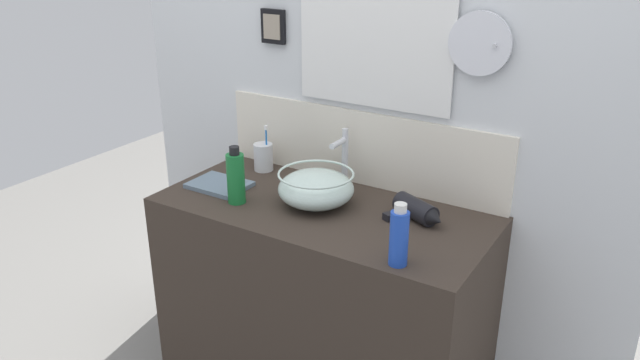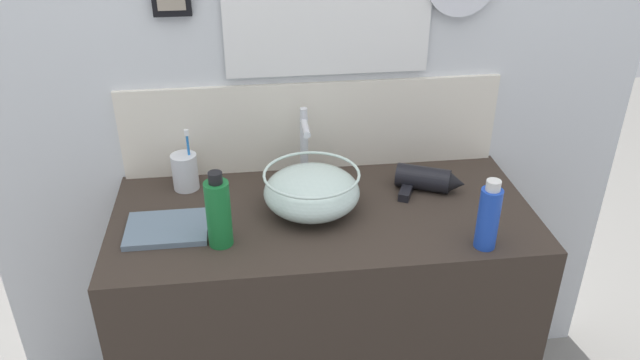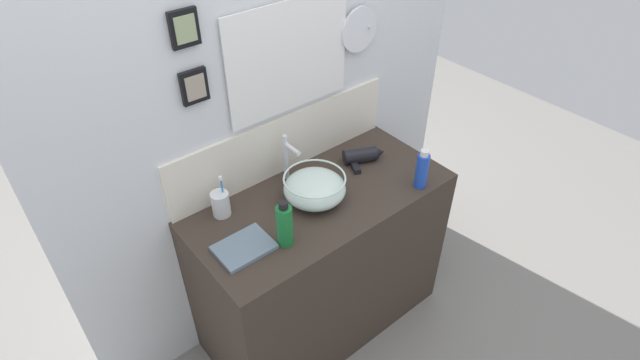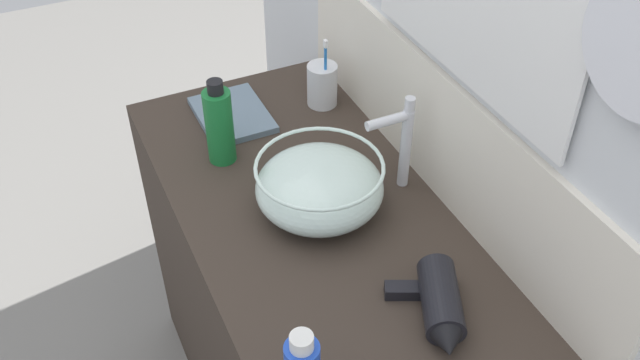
{
  "view_description": "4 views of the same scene",
  "coord_description": "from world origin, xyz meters",
  "px_view_note": "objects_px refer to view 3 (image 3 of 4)",
  "views": [
    {
      "loc": [
        1.01,
        -1.64,
        1.73
      ],
      "look_at": [
        -0.01,
        0.0,
        0.93
      ],
      "focal_mm": 35.0,
      "sensor_mm": 36.0,
      "label": 1
    },
    {
      "loc": [
        -0.19,
        -1.43,
        1.75
      ],
      "look_at": [
        -0.01,
        0.0,
        0.93
      ],
      "focal_mm": 35.0,
      "sensor_mm": 36.0,
      "label": 2
    },
    {
      "loc": [
        -1.03,
        -1.24,
        2.21
      ],
      "look_at": [
        -0.01,
        0.0,
        0.93
      ],
      "focal_mm": 28.0,
      "sensor_mm": 36.0,
      "label": 3
    },
    {
      "loc": [
        0.95,
        -0.45,
        1.84
      ],
      "look_at": [
        -0.01,
        0.0,
        0.93
      ],
      "focal_mm": 40.0,
      "sensor_mm": 36.0,
      "label": 4
    }
  ],
  "objects_px": {
    "glass_bowl_sink": "(315,188)",
    "hair_drier": "(363,155)",
    "toothbrush_cup": "(221,204)",
    "faucet": "(287,156)",
    "spray_bottle": "(285,225)",
    "hand_towel": "(244,247)",
    "lotion_bottle": "(422,170)"
  },
  "relations": [
    {
      "from": "glass_bowl_sink",
      "to": "hair_drier",
      "type": "height_order",
      "value": "glass_bowl_sink"
    },
    {
      "from": "hair_drier",
      "to": "toothbrush_cup",
      "type": "bearing_deg",
      "value": 171.96
    },
    {
      "from": "glass_bowl_sink",
      "to": "faucet",
      "type": "bearing_deg",
      "value": 90.0
    },
    {
      "from": "hair_drier",
      "to": "spray_bottle",
      "type": "distance_m",
      "value": 0.62
    },
    {
      "from": "toothbrush_cup",
      "to": "hair_drier",
      "type": "bearing_deg",
      "value": -8.04
    },
    {
      "from": "hair_drier",
      "to": "hand_towel",
      "type": "bearing_deg",
      "value": -170.25
    },
    {
      "from": "lotion_bottle",
      "to": "hand_towel",
      "type": "xyz_separation_m",
      "value": [
        -0.8,
        0.17,
        -0.08
      ]
    },
    {
      "from": "lotion_bottle",
      "to": "hand_towel",
      "type": "relative_size",
      "value": 0.9
    },
    {
      "from": "glass_bowl_sink",
      "to": "hand_towel",
      "type": "distance_m",
      "value": 0.39
    },
    {
      "from": "hair_drier",
      "to": "spray_bottle",
      "type": "xyz_separation_m",
      "value": [
        -0.59,
        -0.2,
        0.06
      ]
    },
    {
      "from": "lotion_bottle",
      "to": "spray_bottle",
      "type": "xyz_separation_m",
      "value": [
        -0.66,
        0.09,
        0.01
      ]
    },
    {
      "from": "toothbrush_cup",
      "to": "lotion_bottle",
      "type": "height_order",
      "value": "lotion_bottle"
    },
    {
      "from": "lotion_bottle",
      "to": "spray_bottle",
      "type": "height_order",
      "value": "spray_bottle"
    },
    {
      "from": "toothbrush_cup",
      "to": "hand_towel",
      "type": "relative_size",
      "value": 0.88
    },
    {
      "from": "glass_bowl_sink",
      "to": "lotion_bottle",
      "type": "distance_m",
      "value": 0.47
    },
    {
      "from": "hand_towel",
      "to": "spray_bottle",
      "type": "bearing_deg",
      "value": -27.24
    },
    {
      "from": "faucet",
      "to": "hair_drier",
      "type": "distance_m",
      "value": 0.37
    },
    {
      "from": "spray_bottle",
      "to": "lotion_bottle",
      "type": "bearing_deg",
      "value": -8.08
    },
    {
      "from": "faucet",
      "to": "toothbrush_cup",
      "type": "relative_size",
      "value": 1.19
    },
    {
      "from": "faucet",
      "to": "hand_towel",
      "type": "height_order",
      "value": "faucet"
    },
    {
      "from": "faucet",
      "to": "toothbrush_cup",
      "type": "xyz_separation_m",
      "value": [
        -0.35,
        -0.02,
        -0.07
      ]
    },
    {
      "from": "spray_bottle",
      "to": "faucet",
      "type": "bearing_deg",
      "value": 51.87
    },
    {
      "from": "spray_bottle",
      "to": "hand_towel",
      "type": "xyz_separation_m",
      "value": [
        -0.14,
        0.07,
        -0.08
      ]
    },
    {
      "from": "spray_bottle",
      "to": "hand_towel",
      "type": "relative_size",
      "value": 0.97
    },
    {
      "from": "toothbrush_cup",
      "to": "hand_towel",
      "type": "xyz_separation_m",
      "value": [
        -0.04,
        -0.22,
        -0.05
      ]
    },
    {
      "from": "glass_bowl_sink",
      "to": "hair_drier",
      "type": "distance_m",
      "value": 0.35
    },
    {
      "from": "hair_drier",
      "to": "spray_bottle",
      "type": "height_order",
      "value": "spray_bottle"
    },
    {
      "from": "hand_towel",
      "to": "hair_drier",
      "type": "bearing_deg",
      "value": 9.75
    },
    {
      "from": "glass_bowl_sink",
      "to": "lotion_bottle",
      "type": "bearing_deg",
      "value": -28.06
    },
    {
      "from": "lotion_bottle",
      "to": "hand_towel",
      "type": "height_order",
      "value": "lotion_bottle"
    },
    {
      "from": "glass_bowl_sink",
      "to": "faucet",
      "type": "xyz_separation_m",
      "value": [
        0.0,
        0.19,
        0.06
      ]
    },
    {
      "from": "faucet",
      "to": "hand_towel",
      "type": "relative_size",
      "value": 1.05
    }
  ]
}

